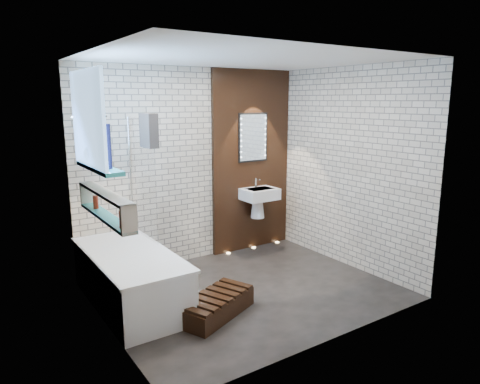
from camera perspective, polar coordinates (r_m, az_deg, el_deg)
ground at (r=5.22m, az=0.94°, el=-12.74°), size 3.20×3.20×0.00m
room_shell at (r=4.83m, az=0.99°, el=1.44°), size 3.24×3.20×2.60m
walnut_panel at (r=6.39m, az=1.50°, el=4.00°), size 1.30×0.06×2.60m
clerestory_window at (r=4.41m, az=-18.91°, el=7.70°), size 0.18×1.00×0.94m
display_niche at (r=4.33m, az=-17.10°, el=-1.66°), size 0.14×1.30×0.26m
bathtub at (r=4.97m, az=-14.06°, el=-10.78°), size 0.79×1.74×0.70m
bath_screen at (r=5.21m, az=-12.59°, el=1.70°), size 0.01×0.78×1.40m
towel at (r=4.90m, az=-11.78°, el=7.84°), size 0.11×0.28×0.37m
shower_head at (r=5.05m, az=-17.81°, el=9.34°), size 0.18×0.18×0.02m
washbasin at (r=6.33m, az=2.50°, el=-0.79°), size 0.50×0.36×0.58m
led_mirror at (r=6.32m, az=1.72°, el=7.10°), size 0.50×0.02×0.70m
walnut_step at (r=4.66m, az=-3.16°, el=-14.62°), size 0.95×0.70×0.19m
niche_bottles at (r=4.17m, az=-16.38°, el=-2.51°), size 0.06×0.87×0.15m
sill_vases at (r=4.49m, az=-18.02°, el=5.04°), size 0.20×0.56×0.41m
floor_uplights at (r=6.64m, az=1.79°, el=-7.21°), size 0.96×0.06×0.01m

